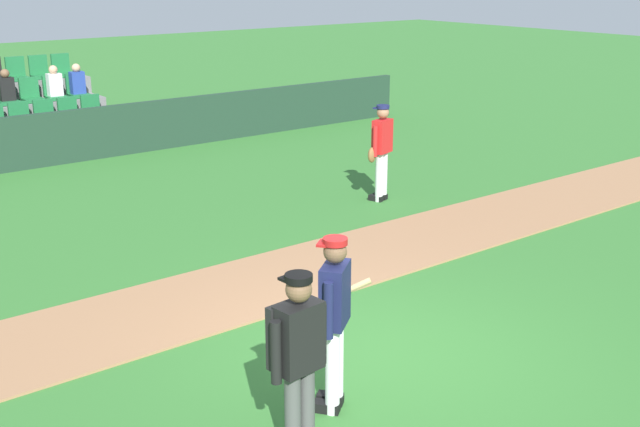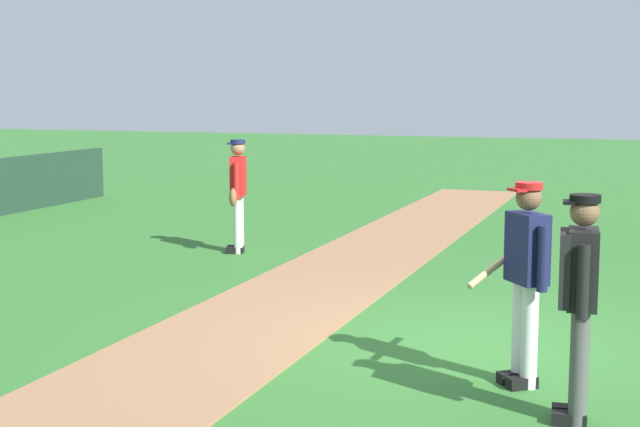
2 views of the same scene
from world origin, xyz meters
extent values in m
plane|color=#33702D|center=(0.00, 0.00, 0.00)|extent=(80.00, 80.00, 0.00)
cube|color=#9E704C|center=(0.00, 2.49, 0.01)|extent=(28.00, 1.89, 0.03)
cylinder|color=white|center=(-1.15, -0.60, 0.45)|extent=(0.14, 0.14, 0.90)
cylinder|color=white|center=(-1.03, -0.50, 0.45)|extent=(0.14, 0.14, 0.90)
cube|color=black|center=(-1.19, -0.55, 0.05)|extent=(0.25, 0.28, 0.10)
cube|color=black|center=(-1.06, -0.45, 0.05)|extent=(0.25, 0.28, 0.10)
cube|color=#191E47|center=(-1.09, -0.55, 1.20)|extent=(0.45, 0.42, 0.60)
cylinder|color=#191E47|center=(-1.29, -0.70, 1.15)|extent=(0.09, 0.09, 0.55)
cylinder|color=#191E47|center=(-0.89, -0.40, 1.15)|extent=(0.09, 0.09, 0.55)
sphere|color=brown|center=(-1.09, -0.55, 1.63)|extent=(0.22, 0.22, 0.22)
cylinder|color=#B21919|center=(-1.09, -0.55, 1.73)|extent=(0.23, 0.23, 0.06)
cube|color=#B21919|center=(-1.15, -0.47, 1.70)|extent=(0.22, 0.21, 0.02)
cylinder|color=tan|center=(-0.95, -0.32, 1.05)|extent=(0.69, 0.51, 0.41)
cylinder|color=#4C4C4C|center=(-1.96, -1.07, 0.45)|extent=(0.14, 0.14, 0.90)
cylinder|color=#4C4C4C|center=(-1.80, -1.05, 0.45)|extent=(0.14, 0.14, 0.90)
cube|color=black|center=(-1.96, -1.01, 0.05)|extent=(0.14, 0.27, 0.10)
cube|color=black|center=(-1.80, -0.99, 0.05)|extent=(0.14, 0.27, 0.10)
cube|color=black|center=(-1.88, -1.06, 1.20)|extent=(0.42, 0.25, 0.60)
cylinder|color=black|center=(-2.13, -1.08, 1.15)|extent=(0.09, 0.09, 0.55)
cylinder|color=black|center=(-1.63, -1.04, 1.15)|extent=(0.09, 0.09, 0.55)
sphere|color=brown|center=(-1.88, -1.06, 1.63)|extent=(0.22, 0.22, 0.22)
cylinder|color=black|center=(-1.88, -1.06, 1.73)|extent=(0.23, 0.23, 0.06)
cube|color=black|center=(-1.89, -0.96, 1.70)|extent=(0.19, 0.14, 0.02)
cube|color=black|center=(-1.89, -0.93, 1.20)|extent=(0.45, 0.12, 0.56)
cylinder|color=silver|center=(3.99, 4.47, 0.45)|extent=(0.14, 0.14, 0.90)
cylinder|color=silver|center=(4.14, 4.52, 0.45)|extent=(0.14, 0.14, 0.90)
cube|color=black|center=(3.97, 4.53, 0.05)|extent=(0.19, 0.28, 0.10)
cube|color=black|center=(4.12, 4.58, 0.05)|extent=(0.19, 0.28, 0.10)
cube|color=red|center=(4.06, 4.50, 1.20)|extent=(0.45, 0.33, 0.60)
cylinder|color=red|center=(3.83, 4.42, 1.15)|extent=(0.09, 0.09, 0.55)
cylinder|color=red|center=(4.30, 4.58, 1.15)|extent=(0.09, 0.09, 0.55)
sphere|color=#9E7051|center=(4.06, 4.50, 1.63)|extent=(0.22, 0.22, 0.22)
cylinder|color=#191E4C|center=(4.06, 4.50, 1.73)|extent=(0.23, 0.23, 0.06)
cube|color=#191E4C|center=(4.03, 4.59, 1.70)|extent=(0.21, 0.17, 0.02)
ellipsoid|color=brown|center=(3.79, 4.46, 0.90)|extent=(0.23, 0.18, 0.28)
camera|label=1|loc=(-5.37, -5.85, 4.14)|focal=44.50mm
camera|label=2|loc=(-9.01, -1.52, 2.54)|focal=52.39mm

